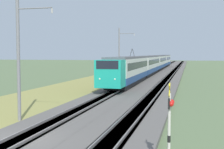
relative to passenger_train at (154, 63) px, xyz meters
The scene contains 10 objects.
ground_plane 58.67m from the passenger_train, behind, with size 400.00×400.00×0.00m, color #60754C.
ballast_main 8.92m from the passenger_train, behind, with size 240.00×4.40×0.30m.
ballast_adjacent 9.94m from the passenger_train, 153.01° to the right, with size 240.00×4.40×0.30m.
track_main 8.92m from the passenger_train, behind, with size 240.00×1.57×0.45m.
track_adjacent 9.94m from the passenger_train, 153.01° to the right, with size 240.00×1.57×0.45m.
grass_verge 10.81m from the passenger_train, 144.83° to the left, with size 240.00×9.46×0.12m.
passenger_train is the anchor object (origin of this frame).
crossing_signal_far 60.84m from the passenger_train, behind, with size 0.70×0.23×3.43m.
catenary_mast_near 53.77m from the passenger_train, behind, with size 0.22×2.56×8.27m.
catenary_mast_mid 24.12m from the passenger_train, behind, with size 0.22×2.56×8.55m.
Camera 1 is at (-13.19, -8.00, 4.49)m, focal length 50.00 mm.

